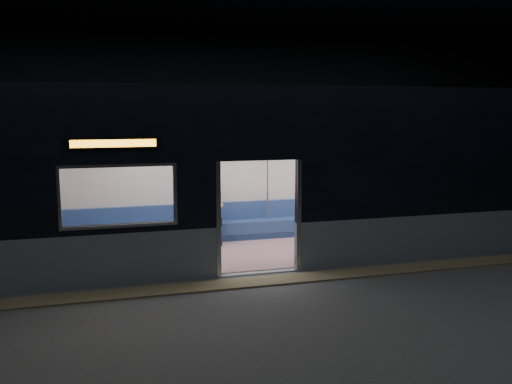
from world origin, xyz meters
name	(u,v)px	position (x,y,z in m)	size (l,w,h in m)	color
station_floor	(277,292)	(0.00, 0.00, -0.01)	(24.00, 14.00, 0.01)	#47494C
station_envelope	(278,60)	(0.00, 0.00, 3.66)	(24.00, 14.00, 5.00)	black
tactile_strip	(267,281)	(0.00, 0.55, 0.01)	(22.80, 0.50, 0.03)	#8C7F59
metro_car	(238,164)	(0.00, 2.54, 1.85)	(18.00, 3.04, 3.35)	gray
passenger	(209,207)	(-0.41, 3.55, 0.82)	(0.42, 0.72, 1.42)	black
handbag	(213,214)	(-0.38, 3.31, 0.69)	(0.30, 0.25, 0.15)	black
transit_map	(396,169)	(4.36, 3.85, 1.48)	(1.01, 0.03, 0.66)	white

